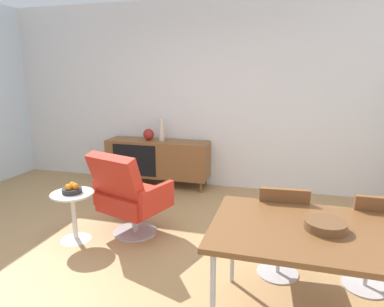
% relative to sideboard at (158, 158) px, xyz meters
% --- Properties ---
extents(ground_plane, '(8.32, 8.32, 0.00)m').
position_rel_sideboard_xyz_m(ground_plane, '(0.58, -2.30, -0.44)').
color(ground_plane, tan).
extents(wall_back, '(6.80, 0.12, 2.80)m').
position_rel_sideboard_xyz_m(wall_back, '(0.58, 0.30, 0.96)').
color(wall_back, white).
rests_on(wall_back, ground_plane).
extents(sideboard, '(1.60, 0.45, 0.72)m').
position_rel_sideboard_xyz_m(sideboard, '(0.00, 0.00, 0.00)').
color(sideboard, brown).
rests_on(sideboard, ground_plane).
extents(vase_cobalt, '(0.08, 0.08, 0.34)m').
position_rel_sideboard_xyz_m(vase_cobalt, '(0.07, 0.00, 0.45)').
color(vase_cobalt, beige).
rests_on(vase_cobalt, sideboard).
extents(vase_sculptural_dark, '(0.17, 0.17, 0.18)m').
position_rel_sideboard_xyz_m(vase_sculptural_dark, '(-0.14, 0.00, 0.37)').
color(vase_sculptural_dark, maroon).
rests_on(vase_sculptural_dark, sideboard).
extents(dining_table, '(1.60, 0.90, 0.74)m').
position_rel_sideboard_xyz_m(dining_table, '(2.26, -2.62, 0.26)').
color(dining_table, brown).
rests_on(dining_table, ground_plane).
extents(wooden_bowl_on_table, '(0.26, 0.26, 0.06)m').
position_rel_sideboard_xyz_m(wooden_bowl_on_table, '(2.18, -2.62, 0.33)').
color(wooden_bowl_on_table, brown).
rests_on(wooden_bowl_on_table, dining_table).
extents(dining_chair_back_right, '(0.40, 0.43, 0.86)m').
position_rel_sideboard_xyz_m(dining_chair_back_right, '(2.61, -2.06, 0.03)').
color(dining_chair_back_right, brown).
rests_on(dining_chair_back_right, ground_plane).
extents(dining_chair_back_left, '(0.43, 0.45, 0.86)m').
position_rel_sideboard_xyz_m(dining_chair_back_left, '(1.91, -2.06, 0.03)').
color(dining_chair_back_left, brown).
rests_on(dining_chair_back_left, ground_plane).
extents(lounge_chair_red, '(0.84, 0.81, 0.95)m').
position_rel_sideboard_xyz_m(lounge_chair_red, '(0.34, -1.68, 0.03)').
color(lounge_chair_red, red).
rests_on(lounge_chair_red, ground_plane).
extents(side_table_round, '(0.44, 0.44, 0.52)m').
position_rel_sideboard_xyz_m(side_table_round, '(-0.18, -1.94, -0.12)').
color(side_table_round, white).
rests_on(side_table_round, ground_plane).
extents(fruit_bowl, '(0.20, 0.20, 0.11)m').
position_rel_sideboard_xyz_m(fruit_bowl, '(-0.18, -1.94, 0.12)').
color(fruit_bowl, '#262628').
rests_on(fruit_bowl, side_table_round).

